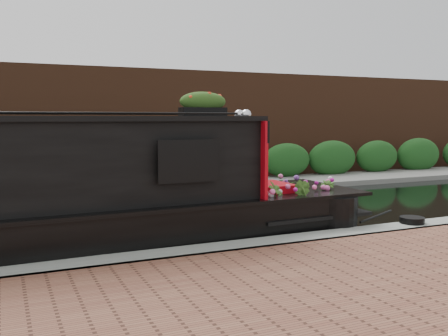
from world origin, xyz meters
name	(u,v)px	position (x,y,z in m)	size (l,w,h in m)	color
ground	(141,224)	(0.00, 0.00, 0.00)	(80.00, 80.00, 0.00)	black
near_bank_coping	(196,265)	(0.00, -3.30, 0.00)	(40.00, 0.60, 0.50)	gray
far_bank_path	(104,196)	(0.00, 4.20, 0.00)	(40.00, 2.40, 0.34)	slate
far_hedge	(98,192)	(0.00, 5.10, 0.00)	(40.00, 1.10, 2.80)	#184417
far_brick_wall	(87,184)	(0.00, 7.20, 0.00)	(40.00, 1.00, 8.00)	#4D2B1A
rope_fender	(344,217)	(3.88, -1.93, 0.19)	(0.38, 0.38, 0.41)	brown
coiled_mooring_rope	(412,220)	(4.52, -3.20, 0.31)	(0.47, 0.47, 0.12)	black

